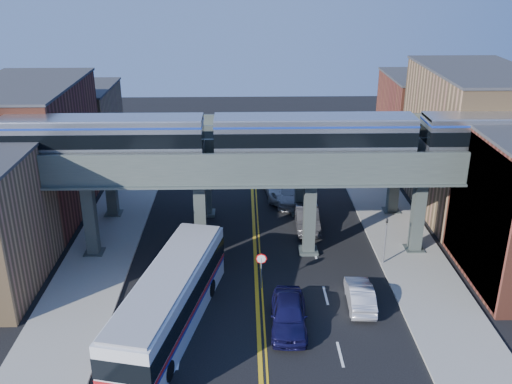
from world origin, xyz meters
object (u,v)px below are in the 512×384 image
(traffic_signal, at_px, (386,236))
(car_lane_c, at_px, (281,187))
(transit_bus, at_px, (170,302))
(car_lane_a, at_px, (289,314))
(car_lane_b, at_px, (307,218))
(car_lane_d, at_px, (291,193))
(car_parked_curb, at_px, (360,295))
(stop_sign, at_px, (261,265))
(transit_train, at_px, (314,136))

(traffic_signal, height_order, car_lane_c, traffic_signal)
(transit_bus, xyz_separation_m, car_lane_a, (7.03, -0.09, -0.92))
(car_lane_a, distance_m, car_lane_b, 13.78)
(car_lane_d, height_order, car_parked_curb, car_lane_d)
(stop_sign, bearing_deg, car_lane_d, 77.81)
(stop_sign, bearing_deg, transit_bus, -142.32)
(car_parked_curb, bearing_deg, transit_bus, 13.33)
(car_lane_b, bearing_deg, stop_sign, -112.57)
(stop_sign, bearing_deg, traffic_signal, 18.63)
(car_lane_a, bearing_deg, traffic_signal, 47.81)
(transit_train, xyz_separation_m, traffic_signal, (5.10, -2.00, -6.80))
(car_lane_c, xyz_separation_m, car_lane_d, (0.77, -1.45, -0.08))
(car_lane_a, bearing_deg, transit_train, 79.15)
(car_lane_a, bearing_deg, transit_bus, -177.72)
(transit_bus, distance_m, car_parked_curb, 11.97)
(car_parked_curb, bearing_deg, car_lane_b, -76.26)
(stop_sign, height_order, car_lane_c, stop_sign)
(stop_sign, relative_size, car_lane_a, 0.50)
(car_lane_c, bearing_deg, car_lane_a, -98.38)
(stop_sign, relative_size, car_parked_curb, 0.59)
(traffic_signal, height_order, transit_bus, traffic_signal)
(transit_bus, xyz_separation_m, car_lane_b, (9.57, 13.45, -0.96))
(traffic_signal, distance_m, transit_bus, 16.16)
(transit_train, relative_size, car_lane_d, 7.70)
(traffic_signal, xyz_separation_m, car_lane_c, (-6.51, 13.05, -1.41))
(stop_sign, height_order, car_lane_d, stop_sign)
(car_lane_b, bearing_deg, car_parked_curb, -78.01)
(car_lane_a, bearing_deg, stop_sign, 112.00)
(car_lane_b, bearing_deg, transit_train, -92.11)
(traffic_signal, distance_m, car_lane_c, 14.65)
(stop_sign, distance_m, car_lane_a, 4.68)
(car_lane_a, relative_size, car_lane_b, 1.02)
(transit_train, relative_size, car_lane_c, 6.70)
(car_lane_b, relative_size, car_lane_c, 0.81)
(car_lane_a, bearing_deg, car_parked_curb, 28.40)
(stop_sign, bearing_deg, car_lane_a, -70.99)
(stop_sign, xyz_separation_m, car_lane_d, (3.16, 14.60, -0.95))
(car_parked_curb, bearing_deg, traffic_signal, -114.83)
(transit_bus, height_order, car_lane_a, transit_bus)
(transit_bus, xyz_separation_m, car_parked_curb, (11.73, 2.15, -1.09))
(transit_train, xyz_separation_m, car_lane_c, (-1.42, 11.05, -8.21))
(traffic_signal, relative_size, car_lane_c, 0.64)
(stop_sign, height_order, car_lane_a, stop_sign)
(car_lane_c, bearing_deg, car_parked_curb, -84.04)
(stop_sign, xyz_separation_m, car_parked_curb, (6.20, -2.12, -1.02))
(traffic_signal, bearing_deg, car_lane_b, 128.12)
(car_lane_c, bearing_deg, transit_bus, -117.16)
(car_lane_b, bearing_deg, car_lane_a, -99.45)
(transit_bus, distance_m, car_lane_a, 7.09)
(traffic_signal, xyz_separation_m, transit_bus, (-14.43, -7.27, -0.48))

